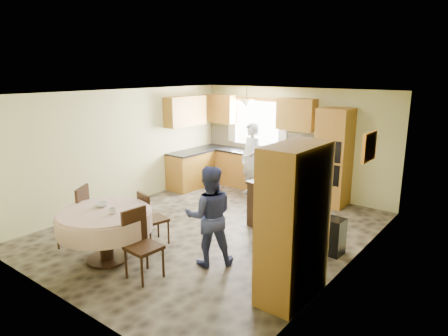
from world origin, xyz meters
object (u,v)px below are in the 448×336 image
(oven_tower, at_px, (333,158))
(sideboard, at_px, (276,210))
(chair_back, at_px, (150,216))
(dining_table, at_px, (105,222))
(person_dining, at_px, (209,216))
(chair_left, at_px, (77,213))
(person_sink, at_px, (251,159))
(cupboard, at_px, (294,223))
(chair_right, at_px, (140,240))

(oven_tower, height_order, sideboard, oven_tower)
(chair_back, bearing_deg, sideboard, -114.96)
(oven_tower, bearing_deg, dining_table, -109.68)
(sideboard, xyz_separation_m, person_dining, (-0.16, -1.69, 0.36))
(chair_left, xyz_separation_m, chair_back, (0.93, 0.76, -0.06))
(sideboard, xyz_separation_m, chair_left, (-2.32, -2.55, 0.16))
(dining_table, distance_m, person_sink, 4.19)
(cupboard, relative_size, chair_left, 1.96)
(dining_table, relative_size, chair_right, 1.43)
(chair_back, bearing_deg, person_dining, -162.78)
(person_sink, bearing_deg, chair_back, -68.39)
(dining_table, distance_m, chair_right, 0.80)
(dining_table, height_order, chair_right, chair_right)
(oven_tower, height_order, chair_right, oven_tower)
(chair_left, xyz_separation_m, person_sink, (0.71, 4.12, 0.29))
(oven_tower, height_order, person_dining, oven_tower)
(chair_right, bearing_deg, sideboard, -11.07)
(cupboard, relative_size, person_sink, 1.18)
(oven_tower, height_order, dining_table, oven_tower)
(oven_tower, height_order, chair_back, oven_tower)
(chair_back, bearing_deg, dining_table, 96.64)
(chair_right, relative_size, person_dining, 0.65)
(chair_left, bearing_deg, dining_table, 54.58)
(chair_left, xyz_separation_m, chair_right, (1.63, -0.05, -0.02))
(sideboard, relative_size, person_sink, 0.67)
(cupboard, height_order, chair_back, cupboard)
(person_sink, bearing_deg, chair_left, -81.90)
(oven_tower, bearing_deg, chair_back, -112.32)
(cupboard, bearing_deg, chair_back, -178.81)
(chair_back, distance_m, person_sink, 3.39)
(chair_right, height_order, person_dining, person_dining)
(cupboard, xyz_separation_m, chair_right, (-1.95, -0.87, -0.46))
(oven_tower, height_order, chair_left, oven_tower)
(chair_left, bearing_deg, person_sink, 138.68)
(cupboard, height_order, dining_table, cupboard)
(chair_right, xyz_separation_m, person_sink, (-0.92, 4.17, 0.31))
(dining_table, bearing_deg, chair_right, 0.56)
(chair_right, bearing_deg, chair_back, 44.54)
(dining_table, height_order, chair_back, chair_back)
(person_dining, bearing_deg, person_sink, -109.85)
(oven_tower, xyz_separation_m, chair_left, (-2.51, -4.61, -0.49))
(sideboard, xyz_separation_m, chair_back, (-1.39, -1.79, 0.10))
(person_dining, bearing_deg, cupboard, 134.78)
(cupboard, height_order, person_sink, cupboard)
(sideboard, relative_size, chair_back, 1.24)
(cupboard, distance_m, person_dining, 1.44)
(oven_tower, xyz_separation_m, chair_back, (-1.58, -3.84, -0.55))
(dining_table, xyz_separation_m, person_sink, (-0.13, 4.18, 0.22))
(chair_back, xyz_separation_m, person_sink, (-0.22, 3.36, 0.35))
(dining_table, distance_m, chair_back, 0.84)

